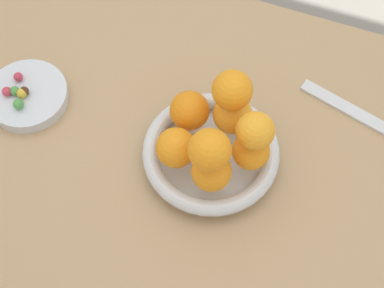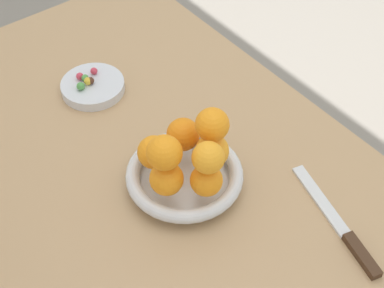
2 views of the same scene
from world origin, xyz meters
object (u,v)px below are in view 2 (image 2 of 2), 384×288
at_px(candy_ball_5, 81,86).
at_px(knife, 342,228).
at_px(orange_0, 154,152).
at_px(orange_6, 212,125).
at_px(fruit_bowl, 185,176).
at_px(orange_1, 167,179).
at_px(orange_4, 183,134).
at_px(candy_ball_1, 85,78).
at_px(candy_ball_2, 94,71).
at_px(orange_3, 212,151).
at_px(candy_dish, 93,87).
at_px(orange_5, 208,158).
at_px(candy_ball_4, 80,76).
at_px(orange_2, 206,180).
at_px(candy_ball_3, 88,81).
at_px(orange_7, 164,153).
at_px(candy_ball_0, 90,81).
at_px(dining_table, 139,182).

relative_size(candy_ball_5, knife, 0.07).
distance_m(orange_0, orange_6, 0.12).
height_order(orange_6, knife, orange_6).
xyz_separation_m(fruit_bowl, orange_1, (-0.02, 0.05, 0.05)).
height_order(orange_4, candy_ball_1, orange_4).
bearing_deg(candy_ball_2, orange_3, -175.22).
bearing_deg(candy_dish, orange_6, -171.32).
xyz_separation_m(orange_3, orange_5, (-0.05, 0.05, 0.06)).
distance_m(fruit_bowl, candy_ball_4, 0.36).
distance_m(orange_0, orange_2, 0.11).
bearing_deg(candy_ball_5, candy_ball_2, -60.52).
bearing_deg(candy_ball_2, knife, -167.53).
xyz_separation_m(orange_2, orange_6, (0.05, -0.05, 0.06)).
bearing_deg(candy_ball_3, orange_2, -178.78).
height_order(orange_7, candy_ball_0, orange_7).
xyz_separation_m(candy_ball_0, knife, (-0.58, -0.16, -0.03)).
bearing_deg(orange_2, orange_0, 17.96).
bearing_deg(candy_ball_3, candy_ball_1, -3.51).
relative_size(candy_ball_2, knife, 0.06).
bearing_deg(orange_3, fruit_bowl, 72.84).
relative_size(fruit_bowl, orange_4, 3.47).
relative_size(fruit_bowl, orange_2, 3.76).
relative_size(candy_ball_1, candy_ball_4, 0.97).
distance_m(orange_6, candy_ball_1, 0.38).
height_order(candy_ball_4, candy_ball_5, candy_ball_5).
height_order(candy_dish, orange_4, orange_4).
distance_m(candy_ball_0, candy_ball_1, 0.02).
bearing_deg(dining_table, candy_ball_1, -5.48).
height_order(candy_dish, candy_ball_1, candy_ball_1).
height_order(orange_0, orange_3, same).
height_order(orange_0, candy_ball_3, orange_0).
bearing_deg(candy_ball_2, orange_4, -177.37).
relative_size(candy_ball_4, candy_ball_5, 0.91).
bearing_deg(orange_0, candy_ball_5, -1.32).
bearing_deg(orange_2, candy_ball_5, 4.17).
bearing_deg(dining_table, orange_7, 170.39).
height_order(orange_1, orange_2, orange_1).
xyz_separation_m(dining_table, orange_7, (-0.13, 0.02, 0.22)).
relative_size(orange_7, knife, 0.24).
relative_size(candy_ball_0, candy_ball_3, 0.95).
xyz_separation_m(fruit_bowl, candy_ball_0, (0.33, 0.00, 0.01)).
height_order(dining_table, orange_0, orange_0).
relative_size(orange_4, candy_ball_2, 4.01).
bearing_deg(candy_ball_3, candy_dish, -94.34).
distance_m(candy_ball_1, candy_ball_2, 0.03).
bearing_deg(orange_5, candy_ball_5, 4.51).
bearing_deg(fruit_bowl, candy_ball_3, 1.29).
relative_size(orange_1, candy_ball_4, 3.76).
distance_m(orange_3, candy_ball_2, 0.37).
xyz_separation_m(dining_table, orange_0, (-0.07, 0.01, 0.16)).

